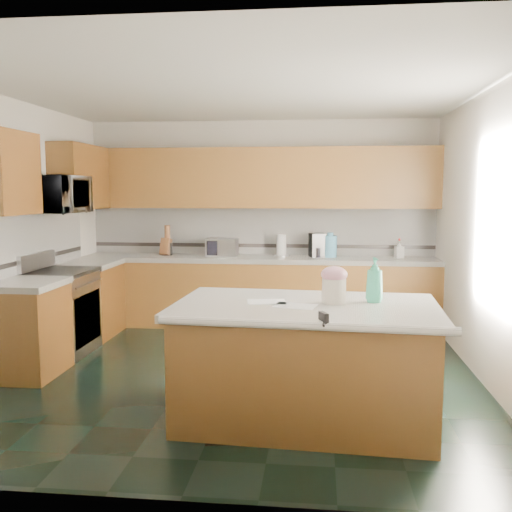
# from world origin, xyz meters

# --- Properties ---
(floor) EXTENTS (4.60, 4.60, 0.00)m
(floor) POSITION_xyz_m (0.00, 0.00, 0.00)
(floor) COLOR black
(floor) RESTS_ON ground
(ceiling) EXTENTS (4.60, 4.60, 0.00)m
(ceiling) POSITION_xyz_m (0.00, 0.00, 2.70)
(ceiling) COLOR white
(ceiling) RESTS_ON ground
(wall_back) EXTENTS (4.60, 0.04, 2.70)m
(wall_back) POSITION_xyz_m (0.00, 2.32, 1.35)
(wall_back) COLOR silver
(wall_back) RESTS_ON ground
(wall_front) EXTENTS (4.60, 0.04, 2.70)m
(wall_front) POSITION_xyz_m (0.00, -2.32, 1.35)
(wall_front) COLOR silver
(wall_front) RESTS_ON ground
(wall_left) EXTENTS (0.04, 4.60, 2.70)m
(wall_left) POSITION_xyz_m (-2.32, 0.00, 1.35)
(wall_left) COLOR silver
(wall_left) RESTS_ON ground
(wall_right) EXTENTS (0.04, 4.60, 2.70)m
(wall_right) POSITION_xyz_m (2.32, 0.00, 1.35)
(wall_right) COLOR silver
(wall_right) RESTS_ON ground
(back_base_cab) EXTENTS (4.60, 0.60, 0.86)m
(back_base_cab) POSITION_xyz_m (0.00, 2.00, 0.43)
(back_base_cab) COLOR #351C08
(back_base_cab) RESTS_ON ground
(back_countertop) EXTENTS (4.60, 0.64, 0.06)m
(back_countertop) POSITION_xyz_m (0.00, 2.00, 0.89)
(back_countertop) COLOR white
(back_countertop) RESTS_ON back_base_cab
(back_upper_cab) EXTENTS (4.60, 0.33, 0.78)m
(back_upper_cab) POSITION_xyz_m (0.00, 2.13, 1.94)
(back_upper_cab) COLOR #351C08
(back_upper_cab) RESTS_ON wall_back
(back_backsplash) EXTENTS (4.60, 0.02, 0.63)m
(back_backsplash) POSITION_xyz_m (0.00, 2.29, 1.24)
(back_backsplash) COLOR silver
(back_backsplash) RESTS_ON back_countertop
(back_accent_band) EXTENTS (4.60, 0.01, 0.05)m
(back_accent_band) POSITION_xyz_m (0.00, 2.28, 1.04)
(back_accent_band) COLOR black
(back_accent_band) RESTS_ON back_countertop
(left_base_cab_rear) EXTENTS (0.60, 0.82, 0.86)m
(left_base_cab_rear) POSITION_xyz_m (-2.00, 1.29, 0.43)
(left_base_cab_rear) COLOR #351C08
(left_base_cab_rear) RESTS_ON ground
(left_counter_rear) EXTENTS (0.64, 0.82, 0.06)m
(left_counter_rear) POSITION_xyz_m (-2.00, 1.29, 0.89)
(left_counter_rear) COLOR white
(left_counter_rear) RESTS_ON left_base_cab_rear
(left_base_cab_front) EXTENTS (0.60, 0.72, 0.86)m
(left_base_cab_front) POSITION_xyz_m (-2.00, -0.24, 0.43)
(left_base_cab_front) COLOR #351C08
(left_base_cab_front) RESTS_ON ground
(left_counter_front) EXTENTS (0.64, 0.72, 0.06)m
(left_counter_front) POSITION_xyz_m (-2.00, -0.24, 0.89)
(left_counter_front) COLOR white
(left_counter_front) RESTS_ON left_base_cab_front
(left_backsplash) EXTENTS (0.02, 2.30, 0.63)m
(left_backsplash) POSITION_xyz_m (-2.29, 0.55, 1.24)
(left_backsplash) COLOR silver
(left_backsplash) RESTS_ON wall_left
(left_accent_band) EXTENTS (0.01, 2.30, 0.05)m
(left_accent_band) POSITION_xyz_m (-2.28, 0.55, 1.04)
(left_accent_band) COLOR black
(left_accent_band) RESTS_ON wall_left
(left_upper_cab_rear) EXTENTS (0.33, 1.09, 0.78)m
(left_upper_cab_rear) POSITION_xyz_m (-2.13, 1.42, 1.94)
(left_upper_cab_rear) COLOR #351C08
(left_upper_cab_rear) RESTS_ON wall_left
(left_upper_cab_front) EXTENTS (0.33, 0.72, 0.78)m
(left_upper_cab_front) POSITION_xyz_m (-2.13, -0.24, 1.94)
(left_upper_cab_front) COLOR #351C08
(left_upper_cab_front) RESTS_ON wall_left
(range_body) EXTENTS (0.60, 0.76, 0.88)m
(range_body) POSITION_xyz_m (-2.00, 0.50, 0.44)
(range_body) COLOR #B7B7BC
(range_body) RESTS_ON ground
(range_oven_door) EXTENTS (0.02, 0.68, 0.55)m
(range_oven_door) POSITION_xyz_m (-1.71, 0.50, 0.40)
(range_oven_door) COLOR black
(range_oven_door) RESTS_ON range_body
(range_cooktop) EXTENTS (0.62, 0.78, 0.04)m
(range_cooktop) POSITION_xyz_m (-2.00, 0.50, 0.90)
(range_cooktop) COLOR black
(range_cooktop) RESTS_ON range_body
(range_handle) EXTENTS (0.02, 0.66, 0.02)m
(range_handle) POSITION_xyz_m (-1.68, 0.50, 0.78)
(range_handle) COLOR #B7B7BC
(range_handle) RESTS_ON range_body
(range_backguard) EXTENTS (0.06, 0.76, 0.18)m
(range_backguard) POSITION_xyz_m (-2.26, 0.50, 1.02)
(range_backguard) COLOR #B7B7BC
(range_backguard) RESTS_ON range_body
(microwave) EXTENTS (0.50, 0.73, 0.41)m
(microwave) POSITION_xyz_m (-2.00, 0.50, 1.73)
(microwave) COLOR #B7B7BC
(microwave) RESTS_ON wall_left
(island_base) EXTENTS (1.95, 1.19, 0.86)m
(island_base) POSITION_xyz_m (0.68, -1.04, 0.43)
(island_base) COLOR #351C08
(island_base) RESTS_ON ground
(island_top) EXTENTS (2.06, 1.30, 0.06)m
(island_top) POSITION_xyz_m (0.68, -1.04, 0.89)
(island_top) COLOR white
(island_top) RESTS_ON island_base
(island_bullnose) EXTENTS (1.99, 0.18, 0.06)m
(island_bullnose) POSITION_xyz_m (0.68, -1.63, 0.89)
(island_bullnose) COLOR white
(island_bullnose) RESTS_ON island_base
(treat_jar) EXTENTS (0.24, 0.24, 0.19)m
(treat_jar) POSITION_xyz_m (0.90, -1.00, 1.02)
(treat_jar) COLOR silver
(treat_jar) RESTS_ON island_top
(treat_jar_lid) EXTENTS (0.20, 0.20, 0.13)m
(treat_jar_lid) POSITION_xyz_m (0.90, -1.00, 1.14)
(treat_jar_lid) COLOR pink
(treat_jar_lid) RESTS_ON treat_jar
(treat_jar_knob) EXTENTS (0.07, 0.02, 0.02)m
(treat_jar_knob) POSITION_xyz_m (0.90, -1.00, 1.19)
(treat_jar_knob) COLOR tan
(treat_jar_knob) RESTS_ON treat_jar_lid
(treat_jar_knob_end_l) EXTENTS (0.03, 0.03, 0.03)m
(treat_jar_knob_end_l) POSITION_xyz_m (0.86, -1.00, 1.19)
(treat_jar_knob_end_l) COLOR tan
(treat_jar_knob_end_l) RESTS_ON treat_jar_lid
(treat_jar_knob_end_r) EXTENTS (0.03, 0.03, 0.03)m
(treat_jar_knob_end_r) POSITION_xyz_m (0.93, -1.00, 1.19)
(treat_jar_knob_end_r) COLOR tan
(treat_jar_knob_end_r) RESTS_ON treat_jar_lid
(soap_bottle_island) EXTENTS (0.16, 0.16, 0.34)m
(soap_bottle_island) POSITION_xyz_m (1.21, -0.92, 1.09)
(soap_bottle_island) COLOR #3AB28E
(soap_bottle_island) RESTS_ON island_top
(paper_sheet_a) EXTENTS (0.35, 0.29, 0.00)m
(paper_sheet_a) POSITION_xyz_m (0.61, -1.14, 0.92)
(paper_sheet_a) COLOR white
(paper_sheet_a) RESTS_ON island_top
(paper_sheet_b) EXTENTS (0.33, 0.26, 0.00)m
(paper_sheet_b) POSITION_xyz_m (0.38, -1.01, 0.92)
(paper_sheet_b) COLOR white
(paper_sheet_b) RESTS_ON island_top
(clamp_body) EXTENTS (0.07, 0.11, 0.10)m
(clamp_body) POSITION_xyz_m (0.81, -1.61, 0.93)
(clamp_body) COLOR black
(clamp_body) RESTS_ON island_top
(clamp_handle) EXTENTS (0.02, 0.07, 0.02)m
(clamp_handle) POSITION_xyz_m (0.81, -1.68, 0.91)
(clamp_handle) COLOR black
(clamp_handle) RESTS_ON island_top
(knife_block) EXTENTS (0.15, 0.19, 0.25)m
(knife_block) POSITION_xyz_m (-1.25, 2.05, 1.03)
(knife_block) COLOR #472814
(knife_block) RESTS_ON back_countertop
(utensil_crock) EXTENTS (0.13, 0.13, 0.16)m
(utensil_crock) POSITION_xyz_m (-1.23, 2.08, 1.00)
(utensil_crock) COLOR black
(utensil_crock) RESTS_ON back_countertop
(utensil_bundle) EXTENTS (0.08, 0.08, 0.24)m
(utensil_bundle) POSITION_xyz_m (-1.23, 2.08, 1.20)
(utensil_bundle) COLOR #472814
(utensil_bundle) RESTS_ON utensil_crock
(toaster_oven) EXTENTS (0.40, 0.28, 0.23)m
(toaster_oven) POSITION_xyz_m (-0.49, 2.05, 1.03)
(toaster_oven) COLOR #B7B7BC
(toaster_oven) RESTS_ON back_countertop
(toaster_oven_door) EXTENTS (0.36, 0.01, 0.19)m
(toaster_oven_door) POSITION_xyz_m (-0.49, 1.92, 1.03)
(toaster_oven_door) COLOR black
(toaster_oven_door) RESTS_ON toaster_oven
(paper_towel) EXTENTS (0.13, 0.13, 0.28)m
(paper_towel) POSITION_xyz_m (0.29, 2.10, 1.06)
(paper_towel) COLOR white
(paper_towel) RESTS_ON back_countertop
(paper_towel_base) EXTENTS (0.19, 0.19, 0.01)m
(paper_towel_base) POSITION_xyz_m (0.29, 2.10, 0.93)
(paper_towel_base) COLOR #B7B7BC
(paper_towel_base) RESTS_ON back_countertop
(water_jug) EXTENTS (0.17, 0.17, 0.28)m
(water_jug) POSITION_xyz_m (0.93, 2.06, 1.06)
(water_jug) COLOR #4F96BD
(water_jug) RESTS_ON back_countertop
(water_jug_neck) EXTENTS (0.08, 0.08, 0.04)m
(water_jug_neck) POSITION_xyz_m (0.93, 2.06, 1.22)
(water_jug_neck) COLOR #4F96BD
(water_jug_neck) RESTS_ON water_jug
(coffee_maker) EXTENTS (0.23, 0.24, 0.31)m
(coffee_maker) POSITION_xyz_m (0.76, 2.08, 1.07)
(coffee_maker) COLOR black
(coffee_maker) RESTS_ON back_countertop
(coffee_carafe) EXTENTS (0.13, 0.13, 0.13)m
(coffee_carafe) POSITION_xyz_m (0.76, 2.03, 0.98)
(coffee_carafe) COLOR black
(coffee_carafe) RESTS_ON back_countertop
(soap_bottle_back) EXTENTS (0.12, 0.12, 0.22)m
(soap_bottle_back) POSITION_xyz_m (1.80, 2.05, 1.03)
(soap_bottle_back) COLOR white
(soap_bottle_back) RESTS_ON back_countertop
(soap_back_cap) EXTENTS (0.02, 0.02, 0.03)m
(soap_back_cap) POSITION_xyz_m (1.80, 2.05, 1.16)
(soap_back_cap) COLOR red
(soap_back_cap) RESTS_ON soap_bottle_back
(window_light_proxy) EXTENTS (0.02, 1.40, 1.10)m
(window_light_proxy) POSITION_xyz_m (2.29, -0.20, 1.50)
(window_light_proxy) COLOR white
(window_light_proxy) RESTS_ON wall_right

